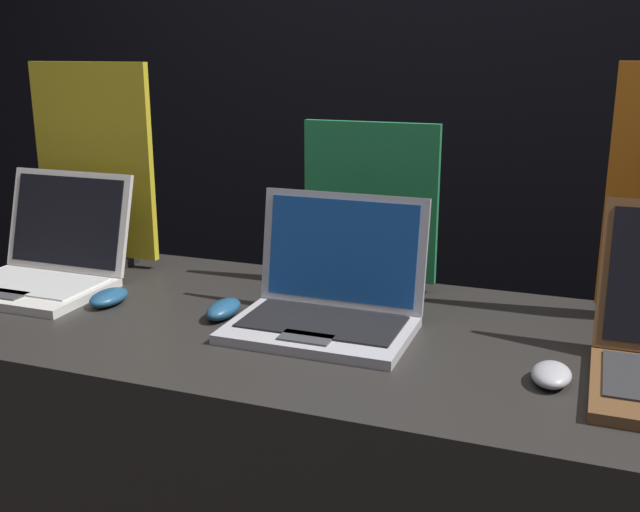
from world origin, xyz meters
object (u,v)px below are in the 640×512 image
Objects in this scene: mouse_front at (109,297)px; mouse_back at (551,375)px; promo_stand_front at (95,170)px; mouse_middle at (224,309)px; laptop_front at (45,262)px; promo_stand_middle at (370,210)px; laptop_middle at (329,298)px.

mouse_front is 0.96m from mouse_back.
promo_stand_front reaches higher than mouse_middle.
laptop_front is 0.66× the size of promo_stand_front.
mouse_middle is at bearing 171.88° from mouse_back.
mouse_middle is 0.29× the size of promo_stand_middle.
promo_stand_middle is at bearing 20.35° from laptop_front.
mouse_front is at bearing -146.93° from promo_stand_middle.
mouse_back is (0.45, -0.41, -0.17)m from promo_stand_middle.
laptop_middle is at bearing -1.24° from laptop_front.
promo_stand_middle reaches higher than mouse_back.
mouse_middle is (-0.23, -0.03, -0.04)m from laptop_middle.
laptop_front is 0.29m from promo_stand_front.
laptop_front is at bearing 178.76° from laptop_middle.
promo_stand_middle reaches higher than mouse_front.
promo_stand_front is 4.58× the size of mouse_middle.
mouse_middle is at bearing 3.00° from mouse_front.
mouse_middle is at bearing -125.73° from promo_stand_middle.
mouse_front is 0.42m from promo_stand_front.
mouse_middle reaches higher than mouse_back.
promo_stand_front is 1.33× the size of promo_stand_middle.
laptop_middle is 3.59× the size of mouse_back.
mouse_front is at bearing -15.22° from laptop_front.
laptop_middle is (0.51, 0.04, 0.04)m from mouse_front.
mouse_middle is 0.42m from promo_stand_middle.
promo_stand_front is at bearing 163.03° from mouse_back.
promo_stand_front reaches higher than promo_stand_middle.
promo_stand_front is 1.25m from mouse_back.
laptop_middle is 3.19× the size of mouse_middle.
laptop_front is 0.50m from mouse_middle.
laptop_front reaches higher than mouse_middle.
mouse_front is (0.22, -0.06, -0.04)m from laptop_front.
mouse_back is (0.96, -0.08, 0.00)m from mouse_front.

